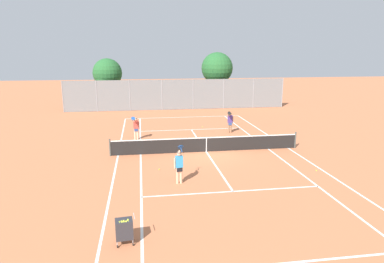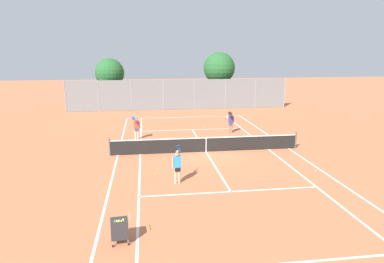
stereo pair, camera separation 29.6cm
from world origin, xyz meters
name	(u,v)px [view 1 (the left image)]	position (x,y,z in m)	size (l,w,h in m)	color
ground_plane	(206,152)	(0.00, 0.00, 0.00)	(120.00, 120.00, 0.00)	#C67047
court_line_markings	(206,152)	(0.00, 0.00, 0.00)	(11.10, 23.90, 0.01)	white
tennis_net	(206,144)	(0.00, 0.00, 0.51)	(12.00, 0.10, 1.07)	#474C47
ball_cart	(124,229)	(-4.69, -10.06, 0.53)	(0.67, 0.55, 0.96)	#2D2D33
player_near_side	(179,165)	(-2.30, -5.04, 0.93)	(0.55, 0.82, 1.77)	#D8A884
player_far_left	(136,127)	(-4.41, 3.82, 0.93)	(0.58, 0.81, 1.77)	beige
player_far_right	(230,121)	(2.82, 4.88, 0.93)	(0.62, 0.77, 1.77)	#936B4C
loose_tennis_ball_0	(316,170)	(5.11, -4.41, 0.03)	(0.07, 0.07, 0.07)	#D1DB33
loose_tennis_ball_1	(202,127)	(1.05, 7.14, 0.03)	(0.07, 0.07, 0.07)	#D1DB33
loose_tennis_ball_2	(159,169)	(-3.15, -2.97, 0.03)	(0.07, 0.07, 0.07)	#D1DB33
back_fence	(178,95)	(0.00, 16.47, 1.65)	(24.08, 0.08, 3.30)	gray
tree_behind_left	(107,74)	(-7.70, 19.70, 3.72)	(3.29, 3.29, 5.48)	brown
tree_behind_right	(217,69)	(4.95, 19.35, 4.22)	(3.67, 3.67, 6.15)	brown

